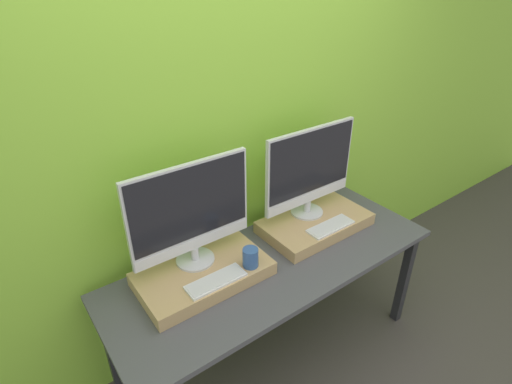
{
  "coord_description": "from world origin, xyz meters",
  "views": [
    {
      "loc": [
        -1.06,
        -0.94,
        2.07
      ],
      "look_at": [
        0.0,
        0.5,
        1.06
      ],
      "focal_mm": 28.0,
      "sensor_mm": 36.0,
      "label": 1
    }
  ],
  "objects_px": {
    "mug": "(250,258)",
    "keyboard_right": "(331,226)",
    "monitor_left": "(191,212)",
    "monitor_right": "(310,169)",
    "keyboard_left": "(216,281)"
  },
  "relations": [
    {
      "from": "monitor_right",
      "to": "keyboard_left",
      "type": "bearing_deg",
      "value": -165.5
    },
    {
      "from": "monitor_left",
      "to": "mug",
      "type": "xyz_separation_m",
      "value": [
        0.2,
        -0.19,
        -0.24
      ]
    },
    {
      "from": "monitor_right",
      "to": "keyboard_right",
      "type": "relative_size",
      "value": 2.13
    },
    {
      "from": "monitor_right",
      "to": "mug",
      "type": "bearing_deg",
      "value": -160.65
    },
    {
      "from": "monitor_left",
      "to": "monitor_right",
      "type": "bearing_deg",
      "value": 0.0
    },
    {
      "from": "mug",
      "to": "monitor_right",
      "type": "bearing_deg",
      "value": 19.35
    },
    {
      "from": "monitor_left",
      "to": "keyboard_right",
      "type": "bearing_deg",
      "value": -14.5
    },
    {
      "from": "mug",
      "to": "keyboard_left",
      "type": "bearing_deg",
      "value": 180.0
    },
    {
      "from": "keyboard_left",
      "to": "mug",
      "type": "relative_size",
      "value": 2.94
    },
    {
      "from": "mug",
      "to": "keyboard_right",
      "type": "relative_size",
      "value": 0.34
    },
    {
      "from": "monitor_left",
      "to": "keyboard_right",
      "type": "relative_size",
      "value": 2.13
    },
    {
      "from": "monitor_left",
      "to": "keyboard_right",
      "type": "height_order",
      "value": "monitor_left"
    },
    {
      "from": "monitor_left",
      "to": "keyboard_left",
      "type": "relative_size",
      "value": 2.13
    },
    {
      "from": "mug",
      "to": "keyboard_right",
      "type": "distance_m",
      "value": 0.56
    },
    {
      "from": "keyboard_right",
      "to": "mug",
      "type": "bearing_deg",
      "value": 180.0
    }
  ]
}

